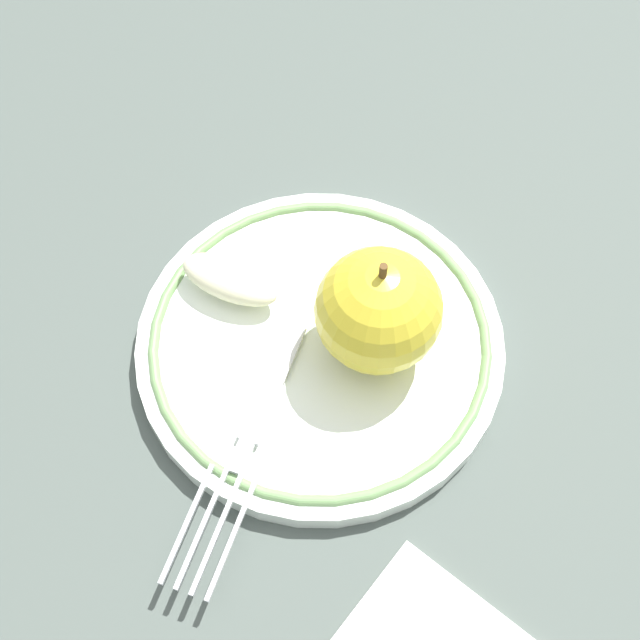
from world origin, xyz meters
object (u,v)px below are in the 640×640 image
object	(u,v)px
fork	(257,418)
apple_red_whole	(382,315)
apple_slice_front	(230,279)
plate	(320,344)

from	to	relation	value
fork	apple_red_whole	bearing A→B (deg)	143.46
apple_red_whole	apple_slice_front	world-z (taller)	apple_red_whole
apple_red_whole	apple_slice_front	distance (m)	0.09
apple_red_whole	plate	bearing A→B (deg)	53.73
apple_red_whole	apple_slice_front	bearing A→B (deg)	38.36
apple_slice_front	fork	world-z (taller)	apple_slice_front
plate	apple_slice_front	xyz separation A→B (m)	(0.05, 0.03, 0.02)
apple_red_whole	fork	world-z (taller)	apple_red_whole
fork	plate	bearing A→B (deg)	165.48
apple_red_whole	apple_slice_front	size ratio (longest dim) A/B	1.30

